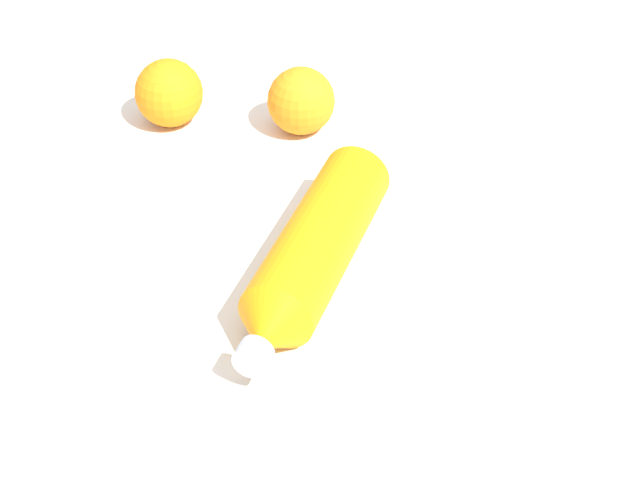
{
  "coord_description": "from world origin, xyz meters",
  "views": [
    {
      "loc": [
        0.66,
        0.19,
        0.59
      ],
      "look_at": [
        0.01,
        -0.02,
        0.03
      ],
      "focal_mm": 53.71,
      "sensor_mm": 36.0,
      "label": 1
    }
  ],
  "objects": [
    {
      "name": "ground_plane",
      "position": [
        0.0,
        0.0,
        0.0
      ],
      "size": [
        2.4,
        2.4,
        0.0
      ],
      "primitive_type": "plane",
      "color": "silver"
    },
    {
      "name": "orange_0",
      "position": [
        -0.22,
        -0.12,
        0.04
      ],
      "size": [
        0.08,
        0.08,
        0.08
      ],
      "primitive_type": "sphere",
      "color": "orange",
      "rests_on": "ground_plane"
    },
    {
      "name": "orange_2",
      "position": [
        -0.19,
        -0.27,
        0.04
      ],
      "size": [
        0.08,
        0.08,
        0.08
      ],
      "primitive_type": "sphere",
      "color": "orange",
      "rests_on": "ground_plane"
    },
    {
      "name": "water_bottle",
      "position": [
        0.03,
        -0.02,
        0.03
      ],
      "size": [
        0.28,
        0.08,
        0.07
      ],
      "rotation": [
        0.0,
        0.0,
        6.25
      ],
      "color": "orange",
      "rests_on": "ground_plane"
    }
  ]
}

